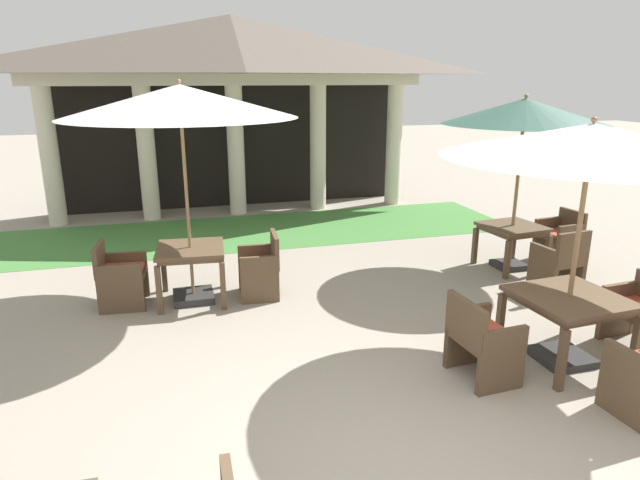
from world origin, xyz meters
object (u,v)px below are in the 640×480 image
(patio_chair_near_foreground_west, at_px, (481,340))
(patio_umbrella_mid_left, at_px, (180,103))
(patio_umbrella_near_foreground, at_px, (591,143))
(patio_chair_far_back_east, at_px, (560,237))
(patio_chair_near_foreground_east, at_px, (640,312))
(patio_table_mid_left, at_px, (191,255))
(patio_chair_mid_left_east, at_px, (261,267))
(patio_table_far_back, at_px, (512,231))
(patio_table_near_foreground, at_px, (569,304))
(patio_umbrella_far_back, at_px, (525,113))
(patio_chair_mid_left_west, at_px, (120,276))
(patio_chair_far_back_south, at_px, (560,262))

(patio_chair_near_foreground_west, bearing_deg, patio_umbrella_mid_left, -140.92)
(patio_umbrella_near_foreground, height_order, patio_chair_far_back_east, patio_umbrella_near_foreground)
(patio_chair_near_foreground_east, relative_size, patio_umbrella_mid_left, 0.28)
(patio_table_mid_left, xyz_separation_m, patio_umbrella_mid_left, (0.00, -0.00, 1.97))
(patio_umbrella_mid_left, height_order, patio_chair_mid_left_east, patio_umbrella_mid_left)
(patio_umbrella_near_foreground, xyz_separation_m, patio_table_mid_left, (-3.70, 2.79, -1.67))
(patio_chair_near_foreground_east, height_order, patio_chair_mid_left_east, patio_chair_mid_left_east)
(patio_chair_far_back_east, bearing_deg, patio_chair_near_foreground_west, 125.93)
(patio_chair_mid_left_east, bearing_deg, patio_chair_near_foreground_east, -119.74)
(patio_table_far_back, bearing_deg, patio_chair_mid_left_east, -179.19)
(patio_table_near_foreground, bearing_deg, patio_chair_far_back_east, 52.18)
(patio_umbrella_mid_left, distance_m, patio_umbrella_far_back, 4.94)
(patio_table_near_foreground, xyz_separation_m, patio_table_far_back, (1.23, 2.77, -0.05))
(patio_chair_mid_left_east, height_order, patio_umbrella_far_back, patio_umbrella_far_back)
(patio_table_near_foreground, xyz_separation_m, patio_chair_far_back_east, (2.23, 2.87, -0.25))
(patio_umbrella_near_foreground, bearing_deg, patio_chair_mid_left_east, 135.64)
(patio_table_mid_left, distance_m, patio_umbrella_far_back, 5.24)
(patio_table_near_foreground, xyz_separation_m, patio_table_mid_left, (-3.70, 2.79, -0.01))
(patio_chair_near_foreground_east, bearing_deg, patio_chair_mid_left_west, 59.96)
(patio_chair_near_foreground_west, distance_m, patio_umbrella_mid_left, 4.48)
(patio_umbrella_mid_left, xyz_separation_m, patio_chair_far_back_east, (5.93, 0.08, -2.21))
(patio_chair_mid_left_east, bearing_deg, patio_table_near_foreground, -129.40)
(patio_chair_mid_left_east, distance_m, patio_chair_far_back_south, 4.22)
(patio_umbrella_near_foreground, relative_size, patio_chair_mid_left_west, 3.33)
(patio_chair_far_back_south, bearing_deg, patio_table_near_foreground, -133.06)
(patio_table_far_back, distance_m, patio_chair_far_back_east, 1.02)
(patio_table_near_foreground, distance_m, patio_umbrella_far_back, 3.51)
(patio_umbrella_mid_left, distance_m, patio_chair_far_back_south, 5.59)
(patio_table_far_back, bearing_deg, patio_chair_near_foreground_west, -128.81)
(patio_table_mid_left, height_order, patio_chair_far_back_south, patio_chair_far_back_south)
(patio_table_mid_left, bearing_deg, patio_umbrella_mid_left, -75.96)
(patio_umbrella_far_back, xyz_separation_m, patio_chair_far_back_east, (1.00, 0.10, -2.01))
(patio_table_mid_left, bearing_deg, patio_chair_mid_left_west, 175.04)
(patio_chair_mid_left_west, bearing_deg, patio_chair_far_back_south, 84.43)
(patio_table_near_foreground, relative_size, patio_chair_mid_left_west, 1.24)
(patio_umbrella_mid_left, bearing_deg, patio_umbrella_far_back, -0.27)
(patio_chair_mid_left_east, height_order, patio_chair_far_back_south, patio_chair_far_back_south)
(patio_chair_near_foreground_west, height_order, patio_umbrella_far_back, patio_umbrella_far_back)
(patio_chair_far_back_east, bearing_deg, patio_table_near_foreground, 136.24)
(patio_table_near_foreground, xyz_separation_m, patio_chair_near_foreground_east, (1.05, 0.07, -0.26))
(patio_chair_far_back_south, bearing_deg, patio_chair_far_back_east, 45.14)
(patio_umbrella_far_back, bearing_deg, patio_chair_near_foreground_east, -93.92)
(patio_umbrella_near_foreground, xyz_separation_m, patio_chair_far_back_south, (1.34, 1.77, -1.90))
(patio_chair_far_back_east, bearing_deg, patio_table_far_back, 90.00)
(patio_umbrella_near_foreground, distance_m, patio_table_far_back, 3.48)
(patio_chair_near_foreground_west, relative_size, patio_umbrella_mid_left, 0.30)
(patio_table_far_back, bearing_deg, patio_chair_far_back_east, 5.95)
(patio_chair_near_foreground_west, height_order, patio_chair_mid_left_west, patio_chair_near_foreground_west)
(patio_chair_mid_left_east, bearing_deg, patio_chair_mid_left_west, 90.00)
(patio_table_mid_left, height_order, patio_umbrella_far_back, patio_umbrella_far_back)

